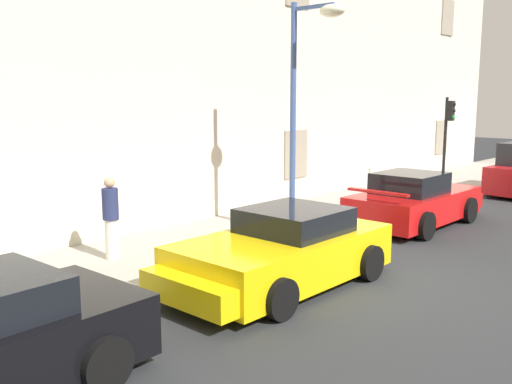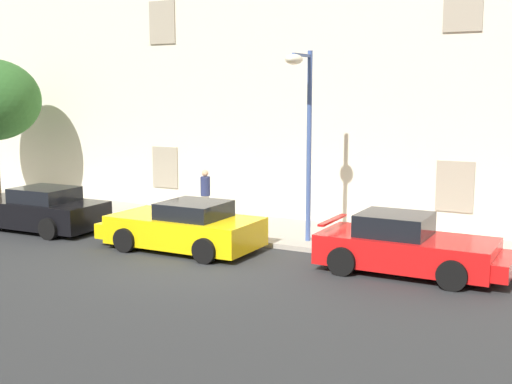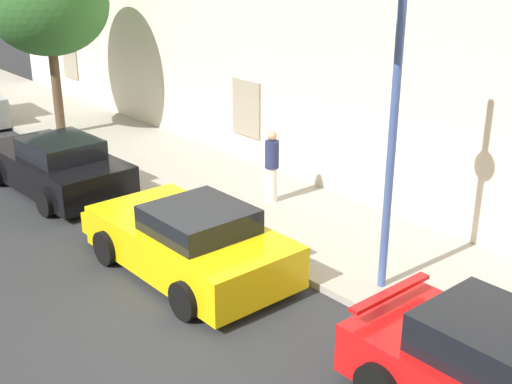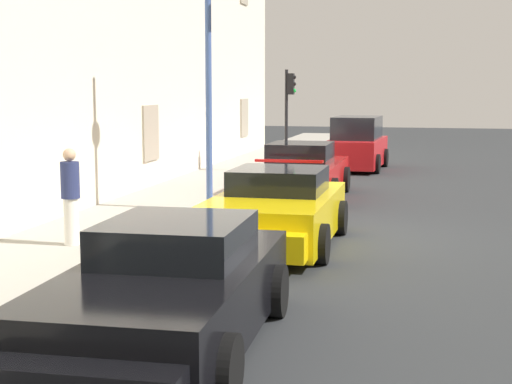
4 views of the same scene
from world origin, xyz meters
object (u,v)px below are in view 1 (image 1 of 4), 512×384
Objects in this scene: sportscar_yellow_flank at (277,254)px; traffic_light at (448,128)px; sportscar_white_middle at (417,201)px; street_lamp at (309,75)px; pedestrian_admiring at (111,217)px.

traffic_light is at bearing 9.43° from sportscar_yellow_flank.
sportscar_yellow_flank is 11.16m from traffic_light.
sportscar_white_middle is at bearing -164.47° from traffic_light.
street_lamp is (2.98, 1.64, 3.25)m from sportscar_yellow_flank.
pedestrian_admiring reaches higher than sportscar_white_middle.
pedestrian_admiring is at bearing 160.33° from sportscar_white_middle.
sportscar_white_middle reaches higher than sportscar_yellow_flank.
sportscar_yellow_flank is 1.41× the size of traffic_light.
pedestrian_admiring reaches higher than sportscar_yellow_flank.
sportscar_white_middle is 0.85× the size of street_lamp.
traffic_light reaches higher than sportscar_yellow_flank.
traffic_light is 12.30m from pedestrian_admiring.
sportscar_yellow_flank is 4.70m from street_lamp.
traffic_light is at bearing -6.98° from pedestrian_admiring.
traffic_light is (10.87, 1.81, 1.75)m from sportscar_yellow_flank.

